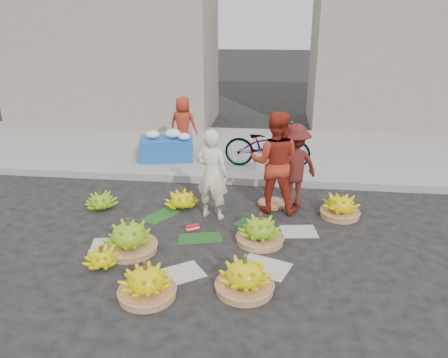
# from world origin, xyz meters

# --- Properties ---
(ground) EXTENTS (80.00, 80.00, 0.00)m
(ground) POSITION_xyz_m (0.00, 0.00, 0.00)
(ground) COLOR black
(ground) RESTS_ON ground
(curb) EXTENTS (40.00, 0.25, 0.15)m
(curb) POSITION_xyz_m (0.00, 2.20, 0.07)
(curb) COLOR gray
(curb) RESTS_ON ground
(sidewalk) EXTENTS (40.00, 4.00, 0.12)m
(sidewalk) POSITION_xyz_m (0.00, 4.30, 0.06)
(sidewalk) COLOR gray
(sidewalk) RESTS_ON ground
(building_left) EXTENTS (6.00, 3.00, 4.00)m
(building_left) POSITION_xyz_m (-4.00, 7.20, 2.00)
(building_left) COLOR gray
(building_left) RESTS_ON sidewalk
(building_right) EXTENTS (5.00, 3.00, 5.00)m
(building_right) POSITION_xyz_m (4.50, 7.70, 2.50)
(building_right) COLOR gray
(building_right) RESTS_ON sidewalk
(newspaper_scatter) EXTENTS (3.20, 1.80, 0.00)m
(newspaper_scatter) POSITION_xyz_m (0.00, -0.80, 0.00)
(newspaper_scatter) COLOR beige
(newspaper_scatter) RESTS_ON ground
(banana_leaves) EXTENTS (2.00, 1.00, 0.00)m
(banana_leaves) POSITION_xyz_m (-0.10, 0.20, 0.00)
(banana_leaves) COLOR #174619
(banana_leaves) RESTS_ON ground
(banana_bunch_0) EXTENTS (0.90, 0.90, 0.51)m
(banana_bunch_0) POSITION_xyz_m (-1.04, -0.69, 0.23)
(banana_bunch_0) COLOR #A66C45
(banana_bunch_0) RESTS_ON ground
(banana_bunch_1) EXTENTS (0.56, 0.56, 0.29)m
(banana_bunch_1) POSITION_xyz_m (-1.29, -1.11, 0.12)
(banana_bunch_1) COLOR yellow
(banana_bunch_1) RESTS_ON ground
(banana_bunch_2) EXTENTS (0.70, 0.70, 0.47)m
(banana_bunch_2) POSITION_xyz_m (-0.48, -1.72, 0.20)
(banana_bunch_2) COLOR #A66C45
(banana_bunch_2) RESTS_ON ground
(banana_bunch_3) EXTENTS (0.82, 0.82, 0.48)m
(banana_bunch_3) POSITION_xyz_m (0.67, -1.46, 0.21)
(banana_bunch_3) COLOR #A66C45
(banana_bunch_3) RESTS_ON ground
(banana_bunch_4) EXTENTS (0.77, 0.77, 0.47)m
(banana_bunch_4) POSITION_xyz_m (0.81, -0.21, 0.20)
(banana_bunch_4) COLOR #A66C45
(banana_bunch_4) RESTS_ON ground
(banana_bunch_5) EXTENTS (0.64, 0.64, 0.45)m
(banana_bunch_5) POSITION_xyz_m (2.11, 0.85, 0.19)
(banana_bunch_5) COLOR #A66C45
(banana_bunch_5) RESTS_ON ground
(banana_bunch_6) EXTENTS (0.67, 0.67, 0.34)m
(banana_bunch_6) POSITION_xyz_m (-2.01, 0.69, 0.15)
(banana_bunch_6) COLOR #5E9B16
(banana_bunch_6) RESTS_ON ground
(banana_bunch_7) EXTENTS (0.74, 0.74, 0.36)m
(banana_bunch_7) POSITION_xyz_m (-0.61, 0.91, 0.16)
(banana_bunch_7) COLOR yellow
(banana_bunch_7) RESTS_ON ground
(basket_spare) EXTENTS (0.59, 0.59, 0.05)m
(basket_spare) POSITION_xyz_m (0.96, 1.17, 0.03)
(basket_spare) COLOR #A66C45
(basket_spare) RESTS_ON ground
(incense_stack) EXTENTS (0.22, 0.17, 0.09)m
(incense_stack) POSITION_xyz_m (-0.26, 0.04, 0.05)
(incense_stack) COLOR red
(incense_stack) RESTS_ON ground
(vendor_cream) EXTENTS (0.63, 0.49, 1.51)m
(vendor_cream) POSITION_xyz_m (-0.02, 0.57, 0.75)
(vendor_cream) COLOR #F0ECCA
(vendor_cream) RESTS_ON ground
(vendor_red) EXTENTS (0.91, 0.74, 1.74)m
(vendor_red) POSITION_xyz_m (0.99, 0.97, 0.87)
(vendor_red) COLOR red
(vendor_red) RESTS_ON ground
(man_striped) EXTENTS (1.11, 0.99, 1.49)m
(man_striped) POSITION_xyz_m (1.30, 1.19, 0.74)
(man_striped) COLOR maroon
(man_striped) RESTS_ON ground
(flower_table) EXTENTS (1.29, 0.96, 0.68)m
(flower_table) POSITION_xyz_m (-1.44, 3.22, 0.40)
(flower_table) COLOR #1A4CAA
(flower_table) RESTS_ON sidewalk
(grey_bucket) EXTENTS (0.27, 0.27, 0.30)m
(grey_bucket) POSITION_xyz_m (-1.92, 2.92, 0.27)
(grey_bucket) COLOR slate
(grey_bucket) RESTS_ON sidewalk
(flower_vendor) EXTENTS (0.70, 0.50, 1.33)m
(flower_vendor) POSITION_xyz_m (-1.18, 3.80, 0.78)
(flower_vendor) COLOR red
(flower_vendor) RESTS_ON sidewalk
(bicycle) EXTENTS (0.71, 1.84, 0.96)m
(bicycle) POSITION_xyz_m (0.81, 2.96, 0.60)
(bicycle) COLOR gray
(bicycle) RESTS_ON sidewalk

